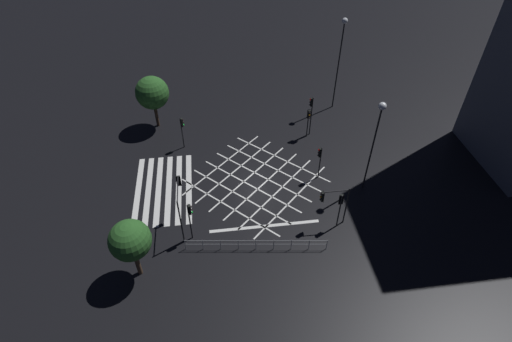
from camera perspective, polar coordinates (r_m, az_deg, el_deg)
The scene contains 15 objects.
ground_plane at distance 36.67m, azimuth 0.00°, elevation -1.38°, with size 200.00×200.00×0.00m, color black.
road_markings at distance 36.29m, azimuth -7.32°, elevation -2.35°, with size 13.57×17.67×0.01m.
traffic_light_median_north at distance 35.85m, azimuth 9.09°, elevation 2.03°, with size 0.36×0.39×3.44m.
traffic_light_se_main at distance 31.03m, azimuth -10.90°, elevation -3.72°, with size 3.12×0.36×4.45m.
traffic_light_se_cross at distance 30.50m, azimuth -9.40°, elevation -6.19°, with size 0.36×0.39×3.73m.
traffic_light_ne_main at distance 31.77m, azimuth 11.94°, elevation -4.62°, with size 0.39×0.36×3.50m.
traffic_light_sw_cross at distance 39.65m, azimuth -10.50°, elevation 6.25°, with size 0.36×0.39×3.50m.
traffic_light_nw_cross at distance 40.83m, azimuth 7.88°, elevation 8.81°, with size 0.36×0.39×4.42m.
traffic_light_ne_cross at distance 31.57m, azimuth 10.92°, elevation -4.01°, with size 0.36×2.36×3.83m.
traffic_light_nw_main at distance 40.85m, azimuth 7.52°, elevation 7.53°, with size 0.39×0.36×3.29m.
street_lamp_east at distance 33.17m, azimuth 17.01°, elevation 6.33°, with size 0.63×0.63×8.84m.
street_lamp_west at distance 43.98m, azimuth 12.11°, elevation 17.34°, with size 0.60×0.60×10.24m.
street_tree_near at distance 42.69m, azimuth -14.61°, elevation 10.73°, with size 3.40×3.40×5.73m.
street_tree_far at distance 28.46m, azimuth -17.54°, elevation -9.47°, with size 2.90×2.90×5.20m.
pedestrian_railing at distance 30.90m, azimuth -0.00°, elevation -10.31°, with size 1.45×10.80×1.05m.
Camera 1 is at (26.63, -3.47, 24.97)m, focal length 28.00 mm.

